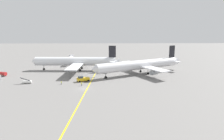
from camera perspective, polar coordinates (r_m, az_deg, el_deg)
The scene contains 10 objects.
ground_plane at distance 86.11m, azimuth -8.18°, elevation -5.36°, with size 600.00×600.00×0.00m, color slate.
taxiway_stripe at distance 95.47m, azimuth -6.29°, elevation -3.62°, with size 0.50×120.00×0.01m, color yellow.
airliner_at_gate_left at distance 124.99m, azimuth -10.45°, elevation 2.44°, with size 55.78×49.11×15.49m.
airliner_being_pushed at distance 113.08m, azimuth 8.14°, elevation 1.46°, with size 54.65×36.74×15.51m.
pushback_tug at distance 97.58m, azimuth -8.48°, elevation -2.57°, with size 8.90×5.06×3.05m.
gse_fuel_bowser_stubby at distance 123.51m, azimuth -29.31°, elevation -0.94°, with size 5.25×3.49×2.40m.
gse_belt_loader_portside at distance 101.46m, azimuth -23.54°, elevation -3.14°, with size 5.07×2.56×3.02m.
ground_crew_wing_walker_right at distance 94.35m, azimuth -14.54°, elevation -3.60°, with size 0.36×0.36×1.59m.
ground_crew_ramp_agent_by_cones at distance 90.33m, azimuth -8.86°, elevation -3.99°, with size 0.36×0.36×1.70m.
jet_bridge at distance 150.77m, azimuth -12.09°, elevation 3.30°, with size 4.78×21.68×5.74m.
Camera 1 is at (10.16, -81.83, 24.79)m, focal length 31.39 mm.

